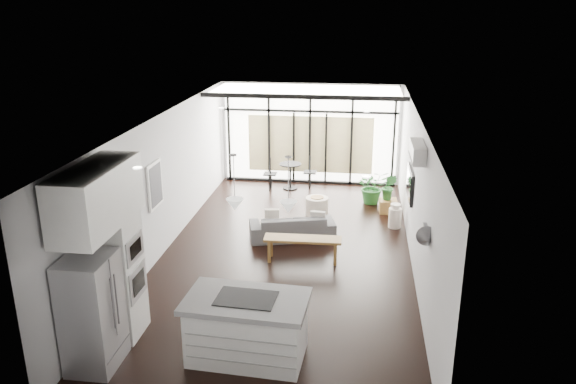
% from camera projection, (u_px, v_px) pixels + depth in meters
% --- Properties ---
extents(floor, '(5.00, 10.00, 0.00)m').
position_uv_depth(floor, '(286.00, 255.00, 11.40)').
color(floor, black).
rests_on(floor, ground).
extents(ceiling, '(5.00, 10.00, 0.00)m').
position_uv_depth(ceiling, '(286.00, 119.00, 10.50)').
color(ceiling, white).
rests_on(ceiling, ground).
extents(wall_left, '(0.02, 10.00, 2.80)m').
position_uv_depth(wall_left, '(163.00, 184.00, 11.27)').
color(wall_left, silver).
rests_on(wall_left, ground).
extents(wall_right, '(0.02, 10.00, 2.80)m').
position_uv_depth(wall_right, '(416.00, 195.00, 10.64)').
color(wall_right, silver).
rests_on(wall_right, ground).
extents(wall_back, '(5.00, 0.02, 2.80)m').
position_uv_depth(wall_back, '(310.00, 134.00, 15.65)').
color(wall_back, silver).
rests_on(wall_back, ground).
extents(wall_front, '(5.00, 0.02, 2.80)m').
position_uv_depth(wall_front, '(225.00, 330.00, 6.25)').
color(wall_front, silver).
rests_on(wall_front, ground).
extents(glazing, '(5.00, 0.20, 2.80)m').
position_uv_depth(glazing, '(310.00, 135.00, 15.53)').
color(glazing, black).
rests_on(glazing, ground).
extents(skylight, '(4.70, 1.90, 0.06)m').
position_uv_depth(skylight, '(307.00, 90.00, 14.27)').
color(skylight, white).
rests_on(skylight, ceiling).
extents(neighbour_building, '(3.50, 0.02, 1.60)m').
position_uv_depth(neighbour_building, '(310.00, 145.00, 15.70)').
color(neighbour_building, beige).
rests_on(neighbour_building, ground).
extents(island, '(1.78, 1.12, 0.94)m').
position_uv_depth(island, '(247.00, 328.00, 7.97)').
color(island, white).
rests_on(island, floor).
extents(cooktop, '(0.87, 0.60, 0.01)m').
position_uv_depth(cooktop, '(246.00, 298.00, 7.82)').
color(cooktop, black).
rests_on(cooktop, island).
extents(fridge, '(0.64, 0.80, 1.65)m').
position_uv_depth(fridge, '(92.00, 313.00, 7.69)').
color(fridge, '#A1A1A6').
rests_on(fridge, floor).
extents(appliance_column, '(0.67, 0.70, 2.60)m').
position_uv_depth(appliance_column, '(113.00, 256.00, 8.29)').
color(appliance_column, white).
rests_on(appliance_column, floor).
extents(upper_cabinets, '(0.62, 1.75, 0.86)m').
position_uv_depth(upper_cabinets, '(97.00, 197.00, 7.63)').
color(upper_cabinets, white).
rests_on(upper_cabinets, wall_left).
extents(pendant_left, '(0.26, 0.26, 0.18)m').
position_uv_depth(pendant_left, '(235.00, 205.00, 8.31)').
color(pendant_left, white).
rests_on(pendant_left, ceiling).
extents(pendant_right, '(0.26, 0.26, 0.18)m').
position_uv_depth(pendant_right, '(288.00, 207.00, 8.21)').
color(pendant_right, white).
rests_on(pendant_right, ceiling).
extents(sofa, '(1.90, 1.00, 0.71)m').
position_uv_depth(sofa, '(292.00, 222.00, 12.12)').
color(sofa, '#4A494C').
rests_on(sofa, floor).
extents(console_bench, '(1.53, 0.43, 0.49)m').
position_uv_depth(console_bench, '(303.00, 249.00, 11.07)').
color(console_bench, brown).
rests_on(console_bench, floor).
extents(pouf, '(0.63, 0.63, 0.44)m').
position_uv_depth(pouf, '(317.00, 206.00, 13.49)').
color(pouf, beige).
rests_on(pouf, floor).
extents(crate, '(0.44, 0.44, 0.32)m').
position_uv_depth(crate, '(388.00, 206.00, 13.69)').
color(crate, brown).
rests_on(crate, floor).
extents(plant_tall, '(1.01, 1.07, 0.69)m').
position_uv_depth(plant_tall, '(372.00, 190.00, 14.26)').
color(plant_tall, '#256428').
rests_on(plant_tall, floor).
extents(plant_crate, '(0.53, 0.73, 0.29)m').
position_uv_depth(plant_crate, '(389.00, 194.00, 13.60)').
color(plant_crate, '#256428').
rests_on(plant_crate, crate).
extents(milk_can, '(0.32, 0.32, 0.57)m').
position_uv_depth(milk_can, '(395.00, 216.00, 12.72)').
color(milk_can, silver).
rests_on(milk_can, floor).
extents(bistro_set, '(1.70, 1.04, 0.76)m').
position_uv_depth(bistro_set, '(290.00, 175.00, 15.36)').
color(bistro_set, black).
rests_on(bistro_set, floor).
extents(tv, '(0.05, 1.10, 0.65)m').
position_uv_depth(tv, '(410.00, 184.00, 11.61)').
color(tv, black).
rests_on(tv, wall_right).
extents(ac_unit, '(0.22, 0.90, 0.30)m').
position_uv_depth(ac_unit, '(418.00, 152.00, 9.56)').
color(ac_unit, silver).
rests_on(ac_unit, wall_right).
extents(framed_art, '(0.04, 0.70, 0.90)m').
position_uv_depth(framed_art, '(155.00, 185.00, 10.74)').
color(framed_art, black).
rests_on(framed_art, wall_left).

